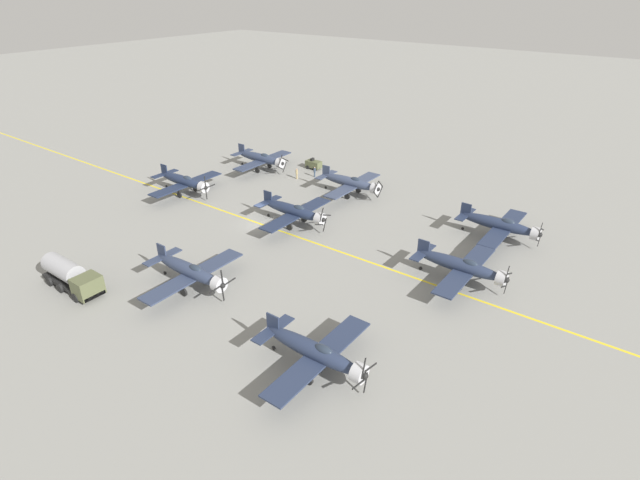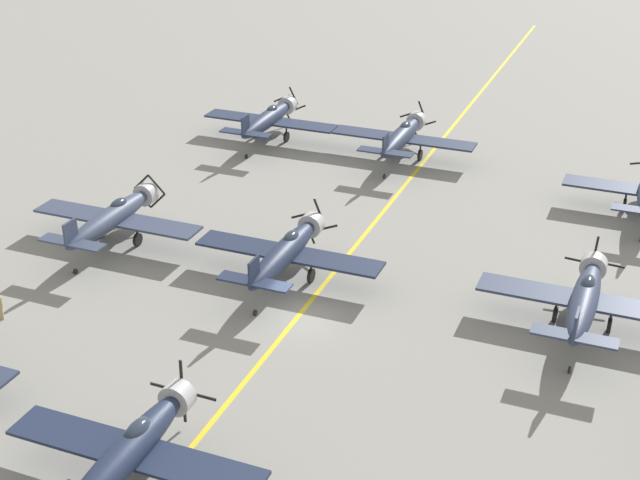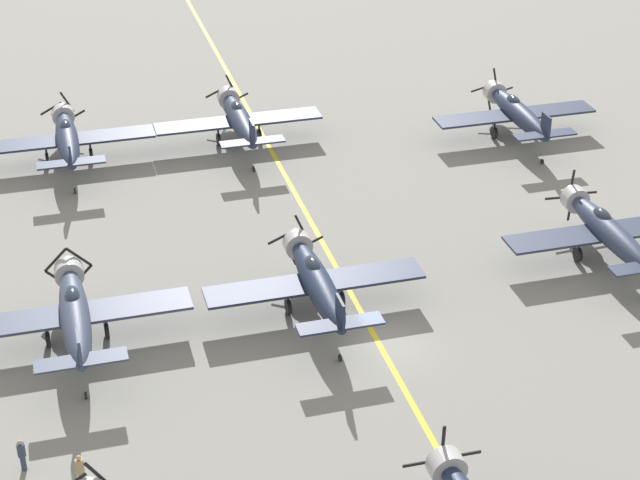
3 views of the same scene
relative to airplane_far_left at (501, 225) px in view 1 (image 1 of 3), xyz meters
The scene contains 14 objects.
ground_plane 30.11m from the airplane_far_left, 62.22° to the right, with size 400.00×400.00×0.00m, color gray.
taxiway_stripe 30.11m from the airplane_far_left, 62.22° to the right, with size 0.30×160.00×0.01m, color yellow.
airplane_far_left is the anchor object (origin of this frame).
airplane_near_left 40.21m from the airplane_far_left, 92.08° to the right, with size 12.00×9.98×3.65m.
airplane_mid_right 36.47m from the airplane_far_left, 36.36° to the right, with size 12.00×9.98×3.80m.
airplane_far_center 12.07m from the airplane_far_left, ahead, with size 12.00×9.98×3.69m.
airplane_far_right 31.96m from the airplane_far_left, ahead, with size 12.00×9.98×3.77m.
airplane_near_center 44.11m from the airplane_far_left, 72.85° to the right, with size 12.00×9.98×3.80m.
airplane_mid_left 22.27m from the airplane_far_left, 92.74° to the right, with size 12.00×9.98×3.65m.
airplane_mid_center 25.37m from the airplane_far_left, 62.70° to the right, with size 12.00×9.98×3.69m.
fuel_tanker 48.31m from the airplane_far_left, 40.54° to the right, with size 2.67×8.00×2.98m.
tow_tractor 34.45m from the airplane_far_left, 101.90° to the right, with size 1.57×2.60×1.79m.
ground_crew_walking 33.01m from the airplane_far_left, 92.96° to the right, with size 0.37×0.37×1.70m.
ground_crew_inspecting 31.50m from the airplane_far_left, 97.48° to the right, with size 0.36×0.36×1.66m.
Camera 1 is at (42.34, 41.14, 28.28)m, focal length 28.00 mm.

